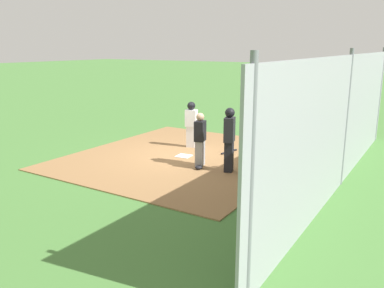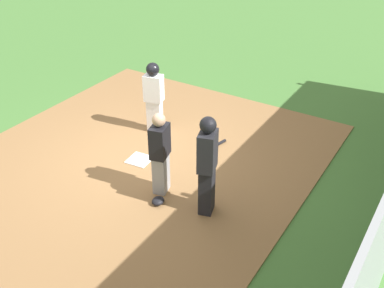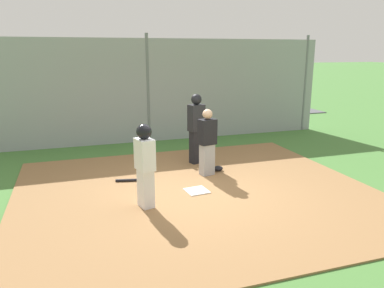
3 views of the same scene
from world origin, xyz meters
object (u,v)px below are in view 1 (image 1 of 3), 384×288
(catcher, at_px, (200,139))
(home_plate, at_px, (184,156))
(umpire, at_px, (229,138))
(runner, at_px, (191,122))
(catcher_mask, at_px, (199,167))
(baseball_bat, at_px, (229,152))

(catcher, bearing_deg, home_plate, -45.21)
(umpire, distance_m, runner, 2.92)
(home_plate, height_order, catcher_mask, catcher_mask)
(home_plate, bearing_deg, runner, 20.87)
(catcher, relative_size, baseball_bat, 2.05)
(catcher, xyz_separation_m, baseball_bat, (1.72, -0.07, -0.76))
(umpire, bearing_deg, home_plate, -35.41)
(catcher, distance_m, catcher_mask, 0.83)
(catcher, xyz_separation_m, runner, (1.71, 1.37, 0.08))
(catcher, bearing_deg, runner, -65.12)
(home_plate, bearing_deg, baseball_bat, -41.04)
(catcher, height_order, catcher_mask, catcher)
(baseball_bat, distance_m, catcher_mask, 2.07)
(runner, bearing_deg, umpire, 38.74)
(catcher, height_order, baseball_bat, catcher)
(catcher, distance_m, umpire, 0.97)
(baseball_bat, bearing_deg, catcher_mask, 15.58)
(home_plate, height_order, catcher, catcher)
(catcher_mask, bearing_deg, runner, 36.79)
(home_plate, xyz_separation_m, umpire, (-0.63, -1.89, 0.92))
(home_plate, distance_m, baseball_bat, 1.53)
(home_plate, relative_size, catcher, 0.29)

